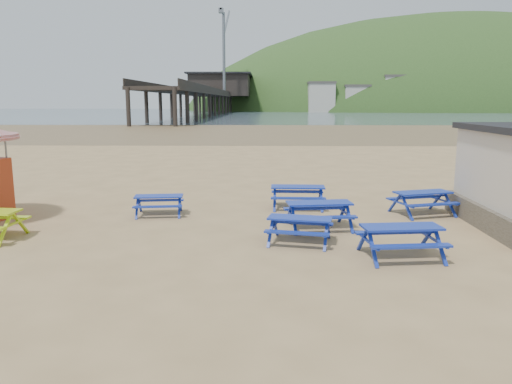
{
  "coord_description": "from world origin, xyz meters",
  "views": [
    {
      "loc": [
        0.34,
        -14.21,
        3.85
      ],
      "look_at": [
        -0.03,
        1.5,
        1.0
      ],
      "focal_mm": 35.0,
      "sensor_mm": 36.0,
      "label": 1
    }
  ],
  "objects": [
    {
      "name": "headland_town",
      "position": [
        90.0,
        229.68,
        -9.91
      ],
      "size": [
        264.0,
        144.0,
        108.0
      ],
      "color": "#2D4C1E",
      "rests_on": "ground"
    },
    {
      "name": "picnic_table_blue_b",
      "position": [
        1.45,
        3.77,
        0.41
      ],
      "size": [
        1.99,
        1.62,
        0.82
      ],
      "rotation": [
        0.0,
        0.0,
        -0.03
      ],
      "color": "#1514A4",
      "rests_on": "ground"
    },
    {
      "name": "picnic_table_blue_c",
      "position": [
        5.68,
        2.77,
        0.41
      ],
      "size": [
        2.3,
        2.05,
        0.81
      ],
      "rotation": [
        0.0,
        0.0,
        0.29
      ],
      "color": "#1514A4",
      "rests_on": "ground"
    },
    {
      "name": "pier",
      "position": [
        -17.99,
        178.23,
        5.46
      ],
      "size": [
        24.0,
        220.0,
        39.29
      ],
      "color": "black",
      "rests_on": "ground"
    },
    {
      "name": "picnic_table_blue_a",
      "position": [
        -3.39,
        2.49,
        0.34
      ],
      "size": [
        1.77,
        1.49,
        0.68
      ],
      "rotation": [
        0.0,
        0.0,
        0.12
      ],
      "color": "#1514A4",
      "rests_on": "ground"
    },
    {
      "name": "picnic_table_blue_d",
      "position": [
        1.23,
        -0.86,
        0.36
      ],
      "size": [
        1.98,
        1.72,
        0.73
      ],
      "rotation": [
        0.0,
        0.0,
        -0.21
      ],
      "color": "#1514A4",
      "rests_on": "ground"
    },
    {
      "name": "picnic_table_blue_g",
      "position": [
        1.93,
        0.78,
        0.41
      ],
      "size": [
        2.16,
        1.83,
        0.83
      ],
      "rotation": [
        0.0,
        0.0,
        0.13
      ],
      "color": "#1514A4",
      "rests_on": "ground"
    },
    {
      "name": "picnic_table_blue_e",
      "position": [
        3.67,
        -2.13,
        0.41
      ],
      "size": [
        2.12,
        1.78,
        0.82
      ],
      "rotation": [
        0.0,
        0.0,
        0.12
      ],
      "color": "#1514A4",
      "rests_on": "ground"
    },
    {
      "name": "wet_sand",
      "position": [
        0.0,
        55.0,
        0.0
      ],
      "size": [
        400.0,
        400.0,
        0.0
      ],
      "primitive_type": "plane",
      "color": "olive",
      "rests_on": "ground"
    },
    {
      "name": "sea",
      "position": [
        0.0,
        170.0,
        0.01
      ],
      "size": [
        400.0,
        400.0,
        0.0
      ],
      "primitive_type": "plane",
      "color": "#475965",
      "rests_on": "ground"
    },
    {
      "name": "ground",
      "position": [
        0.0,
        0.0,
        0.0
      ],
      "size": [
        400.0,
        400.0,
        0.0
      ],
      "primitive_type": "plane",
      "color": "tan",
      "rests_on": "ground"
    }
  ]
}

